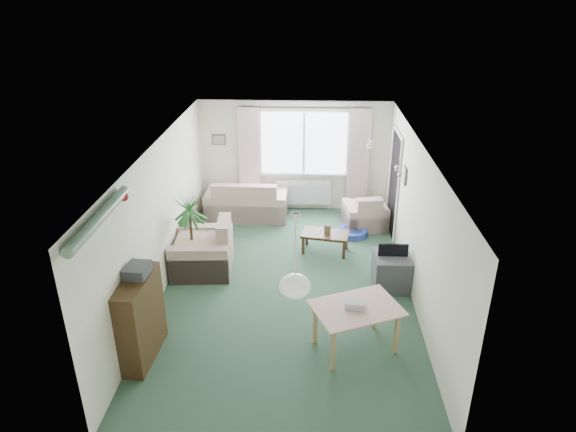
{
  "coord_description": "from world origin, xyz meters",
  "views": [
    {
      "loc": [
        0.35,
        -7.22,
        4.61
      ],
      "look_at": [
        0.0,
        0.3,
        1.15
      ],
      "focal_mm": 32.0,
      "sensor_mm": 36.0,
      "label": 1
    }
  ],
  "objects_px": {
    "sofa": "(247,198)",
    "houseplant": "(191,233)",
    "armchair_left": "(202,245)",
    "coffee_table": "(325,242)",
    "armchair_corner": "(365,210)",
    "pet_bed": "(352,232)",
    "bookshelf": "(140,319)",
    "dining_table": "(355,328)",
    "tv_cube": "(391,271)"
  },
  "relations": [
    {
      "from": "bookshelf",
      "to": "dining_table",
      "type": "xyz_separation_m",
      "value": [
        2.84,
        0.29,
        -0.27
      ]
    },
    {
      "from": "houseplant",
      "to": "dining_table",
      "type": "bearing_deg",
      "value": -36.58
    },
    {
      "from": "tv_cube",
      "to": "pet_bed",
      "type": "height_order",
      "value": "tv_cube"
    },
    {
      "from": "coffee_table",
      "to": "armchair_corner",
      "type": "bearing_deg",
      "value": 53.23
    },
    {
      "from": "sofa",
      "to": "bookshelf",
      "type": "relative_size",
      "value": 1.43
    },
    {
      "from": "sofa",
      "to": "coffee_table",
      "type": "height_order",
      "value": "sofa"
    },
    {
      "from": "bookshelf",
      "to": "houseplant",
      "type": "distance_m",
      "value": 2.27
    },
    {
      "from": "sofa",
      "to": "pet_bed",
      "type": "distance_m",
      "value": 2.36
    },
    {
      "from": "armchair_corner",
      "to": "houseplant",
      "type": "bearing_deg",
      "value": 22.31
    },
    {
      "from": "coffee_table",
      "to": "armchair_left",
      "type": "bearing_deg",
      "value": -160.93
    },
    {
      "from": "armchair_left",
      "to": "houseplant",
      "type": "bearing_deg",
      "value": -77.14
    },
    {
      "from": "armchair_left",
      "to": "bookshelf",
      "type": "height_order",
      "value": "bookshelf"
    },
    {
      "from": "sofa",
      "to": "houseplant",
      "type": "bearing_deg",
      "value": 74.33
    },
    {
      "from": "armchair_left",
      "to": "tv_cube",
      "type": "bearing_deg",
      "value": 78.94
    },
    {
      "from": "armchair_corner",
      "to": "dining_table",
      "type": "xyz_separation_m",
      "value": [
        -0.48,
        -3.86,
        -0.04
      ]
    },
    {
      "from": "armchair_corner",
      "to": "coffee_table",
      "type": "xyz_separation_m",
      "value": [
        -0.83,
        -1.11,
        -0.17
      ]
    },
    {
      "from": "dining_table",
      "to": "pet_bed",
      "type": "relative_size",
      "value": 1.72
    },
    {
      "from": "armchair_corner",
      "to": "coffee_table",
      "type": "height_order",
      "value": "armchair_corner"
    },
    {
      "from": "armchair_corner",
      "to": "coffee_table",
      "type": "bearing_deg",
      "value": 44.28
    },
    {
      "from": "houseplant",
      "to": "dining_table",
      "type": "height_order",
      "value": "houseplant"
    },
    {
      "from": "armchair_corner",
      "to": "dining_table",
      "type": "distance_m",
      "value": 3.89
    },
    {
      "from": "sofa",
      "to": "pet_bed",
      "type": "xyz_separation_m",
      "value": [
        2.2,
        -0.78,
        -0.36
      ]
    },
    {
      "from": "sofa",
      "to": "houseplant",
      "type": "relative_size",
      "value": 1.17
    },
    {
      "from": "coffee_table",
      "to": "bookshelf",
      "type": "xyz_separation_m",
      "value": [
        -2.49,
        -3.04,
        0.4
      ]
    },
    {
      "from": "armchair_left",
      "to": "tv_cube",
      "type": "relative_size",
      "value": 1.67
    },
    {
      "from": "houseplant",
      "to": "coffee_table",
      "type": "bearing_deg",
      "value": 18.91
    },
    {
      "from": "armchair_left",
      "to": "armchair_corner",
      "type": "bearing_deg",
      "value": 118.17
    },
    {
      "from": "sofa",
      "to": "armchair_left",
      "type": "height_order",
      "value": "armchair_left"
    },
    {
      "from": "sofa",
      "to": "armchair_left",
      "type": "bearing_deg",
      "value": 77.61
    },
    {
      "from": "houseplant",
      "to": "armchair_left",
      "type": "bearing_deg",
      "value": 16.6
    },
    {
      "from": "coffee_table",
      "to": "houseplant",
      "type": "height_order",
      "value": "houseplant"
    },
    {
      "from": "armchair_corner",
      "to": "pet_bed",
      "type": "xyz_separation_m",
      "value": [
        -0.27,
        -0.39,
        -0.31
      ]
    },
    {
      "from": "coffee_table",
      "to": "houseplant",
      "type": "distance_m",
      "value": 2.48
    },
    {
      "from": "sofa",
      "to": "armchair_corner",
      "type": "xyz_separation_m",
      "value": [
        2.47,
        -0.39,
        -0.06
      ]
    },
    {
      "from": "sofa",
      "to": "tv_cube",
      "type": "bearing_deg",
      "value": 135.81
    },
    {
      "from": "bookshelf",
      "to": "houseplant",
      "type": "relative_size",
      "value": 0.82
    },
    {
      "from": "armchair_corner",
      "to": "dining_table",
      "type": "relative_size",
      "value": 0.79
    },
    {
      "from": "coffee_table",
      "to": "tv_cube",
      "type": "bearing_deg",
      "value": -47.52
    },
    {
      "from": "sofa",
      "to": "coffee_table",
      "type": "bearing_deg",
      "value": 137.86
    },
    {
      "from": "tv_cube",
      "to": "bookshelf",
      "type": "bearing_deg",
      "value": -152.56
    },
    {
      "from": "armchair_left",
      "to": "coffee_table",
      "type": "height_order",
      "value": "armchair_left"
    },
    {
      "from": "houseplant",
      "to": "sofa",
      "type": "bearing_deg",
      "value": 73.92
    },
    {
      "from": "houseplant",
      "to": "armchair_corner",
      "type": "bearing_deg",
      "value": 31.26
    },
    {
      "from": "armchair_left",
      "to": "dining_table",
      "type": "bearing_deg",
      "value": 47.44
    },
    {
      "from": "bookshelf",
      "to": "houseplant",
      "type": "xyz_separation_m",
      "value": [
        0.19,
        2.26,
        0.13
      ]
    },
    {
      "from": "bookshelf",
      "to": "dining_table",
      "type": "bearing_deg",
      "value": 9.38
    },
    {
      "from": "sofa",
      "to": "bookshelf",
      "type": "bearing_deg",
      "value": 79.82
    },
    {
      "from": "houseplant",
      "to": "tv_cube",
      "type": "relative_size",
      "value": 2.3
    },
    {
      "from": "houseplant",
      "to": "bookshelf",
      "type": "bearing_deg",
      "value": -94.81
    },
    {
      "from": "dining_table",
      "to": "coffee_table",
      "type": "bearing_deg",
      "value": 97.29
    }
  ]
}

